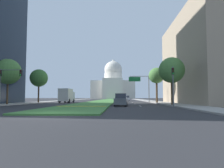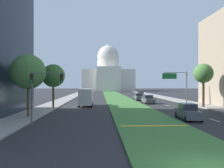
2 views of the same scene
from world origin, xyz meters
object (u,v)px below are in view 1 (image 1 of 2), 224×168
at_px(traffic_light_near_right, 173,81).
at_px(sedan_midblock, 120,99).
at_px(overhead_guide_sign, 142,83).
at_px(street_tree_right_near, 172,70).
at_px(sedan_distant, 119,99).
at_px(traffic_light_near_left, 6,79).
at_px(sedan_lead_stopped, 121,100).
at_px(street_tree_left_mid, 39,78).
at_px(street_tree_right_mid, 157,76).
at_px(box_truck_delivery, 67,95).
at_px(street_tree_left_near, 8,72).
at_px(sedan_far_horizon, 127,98).
at_px(capitol_building, 113,85).

relative_size(traffic_light_near_right, sedan_midblock, 1.15).
xyz_separation_m(traffic_light_near_right, overhead_guide_sign, (-1.53, 22.31, 1.30)).
relative_size(street_tree_right_near, sedan_distant, 1.76).
bearing_deg(traffic_light_near_left, sedan_distant, 65.82).
bearing_deg(traffic_light_near_right, overhead_guide_sign, 93.92).
xyz_separation_m(sedan_lead_stopped, sedan_midblock, (-0.04, 21.83, -0.02)).
distance_m(street_tree_right_near, sedan_lead_stopped, 9.16).
distance_m(traffic_light_near_left, overhead_guide_sign, 29.73).
distance_m(street_tree_left_mid, sedan_lead_stopped, 22.12).
bearing_deg(street_tree_right_mid, traffic_light_near_left, -145.97).
height_order(street_tree_right_mid, sedan_lead_stopped, street_tree_right_mid).
bearing_deg(box_truck_delivery, traffic_light_near_left, -99.49).
bearing_deg(street_tree_left_near, sedan_distant, 58.00).
relative_size(traffic_light_near_right, sedan_lead_stopped, 1.10).
xyz_separation_m(street_tree_left_mid, sedan_distant, (17.31, 18.91, -4.57)).
relative_size(sedan_far_horizon, box_truck_delivery, 0.72).
relative_size(overhead_guide_sign, sedan_far_horizon, 1.42).
bearing_deg(traffic_light_near_left, street_tree_right_near, 10.03).
xyz_separation_m(traffic_light_near_left, sedan_lead_stopped, (15.81, 2.98, -2.94)).
bearing_deg(overhead_guide_sign, sedan_midblock, 144.34).
distance_m(traffic_light_near_right, box_truck_delivery, 28.12).
xyz_separation_m(sedan_far_horizon, box_truck_delivery, (-15.01, -28.28, 0.83)).
xyz_separation_m(street_tree_right_mid, sedan_distant, (-8.03, 18.55, -5.00)).
bearing_deg(overhead_guide_sign, sedan_far_horizon, 95.68).
height_order(street_tree_left_mid, street_tree_right_mid, street_tree_right_mid).
xyz_separation_m(sedan_midblock, box_truck_delivery, (-12.53, -5.48, 0.85)).
bearing_deg(sedan_distant, sedan_lead_stopped, -89.36).
relative_size(sedan_lead_stopped, sedan_distant, 1.12).
bearing_deg(street_tree_right_mid, sedan_lead_stopped, -120.80).
bearing_deg(overhead_guide_sign, sedan_lead_stopped, -105.60).
bearing_deg(street_tree_left_near, traffic_light_near_left, -61.95).
distance_m(overhead_guide_sign, street_tree_left_mid, 23.44).
bearing_deg(sedan_distant, street_tree_right_mid, -66.60).
distance_m(street_tree_right_near, box_truck_delivery, 25.71).
relative_size(street_tree_left_mid, sedan_lead_stopped, 1.54).
bearing_deg(street_tree_right_near, traffic_light_near_right, -103.11).
relative_size(traffic_light_near_left, sedan_midblock, 1.15).
height_order(overhead_guide_sign, street_tree_left_mid, street_tree_left_mid).
height_order(sedan_lead_stopped, box_truck_delivery, box_truck_delivery).
distance_m(capitol_building, street_tree_right_mid, 103.48).
height_order(street_tree_right_mid, box_truck_delivery, street_tree_right_mid).
distance_m(sedan_distant, box_truck_delivery, 19.42).
xyz_separation_m(sedan_distant, sedan_far_horizon, (2.79, 13.21, 0.02)).
distance_m(street_tree_left_mid, box_truck_delivery, 7.38).
bearing_deg(sedan_distant, capitol_building, 93.18).
relative_size(traffic_light_near_right, street_tree_right_mid, 0.69).
xyz_separation_m(capitol_building, sedan_far_horizon, (7.46, -70.86, -9.08)).
distance_m(street_tree_right_near, sedan_midblock, 22.56).
xyz_separation_m(street_tree_left_near, sedan_distant, (18.24, 29.18, -4.67)).
bearing_deg(capitol_building, street_tree_right_near, -83.58).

